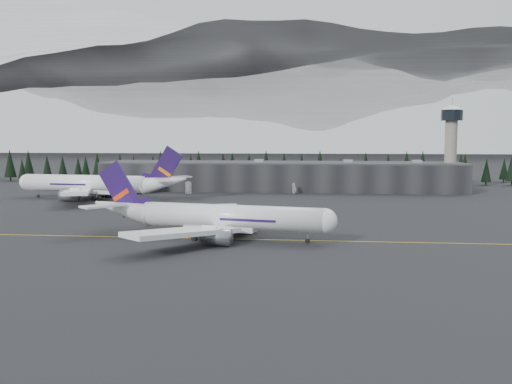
# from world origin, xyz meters

# --- Properties ---
(ground) EXTENTS (1400.00, 1400.00, 0.00)m
(ground) POSITION_xyz_m (0.00, 0.00, 0.00)
(ground) COLOR black
(ground) RESTS_ON ground
(taxiline) EXTENTS (400.00, 0.40, 0.02)m
(taxiline) POSITION_xyz_m (0.00, -2.00, 0.01)
(taxiline) COLOR gold
(taxiline) RESTS_ON ground
(terminal) EXTENTS (160.00, 30.00, 12.60)m
(terminal) POSITION_xyz_m (0.00, 125.00, 6.30)
(terminal) COLOR black
(terminal) RESTS_ON ground
(control_tower) EXTENTS (10.00, 10.00, 37.70)m
(control_tower) POSITION_xyz_m (75.00, 128.00, 23.41)
(control_tower) COLOR gray
(control_tower) RESTS_ON ground
(treeline) EXTENTS (360.00, 20.00, 15.00)m
(treeline) POSITION_xyz_m (0.00, 162.00, 7.50)
(treeline) COLOR black
(treeline) RESTS_ON ground
(mountain_ridge) EXTENTS (4400.00, 900.00, 420.00)m
(mountain_ridge) POSITION_xyz_m (0.00, 1000.00, 0.00)
(mountain_ridge) COLOR white
(mountain_ridge) RESTS_ON ground
(jet_main) EXTENTS (60.83, 55.65, 18.04)m
(jet_main) POSITION_xyz_m (-8.65, -1.01, 5.09)
(jet_main) COLOR white
(jet_main) RESTS_ON ground
(jet_parked) EXTENTS (70.16, 64.39, 20.69)m
(jet_parked) POSITION_xyz_m (-66.63, 77.62, 5.83)
(jet_parked) COLOR white
(jet_parked) RESTS_ON ground
(gse_vehicle_a) EXTENTS (2.62, 5.60, 1.55)m
(gse_vehicle_a) POSITION_xyz_m (-36.45, 97.75, 0.78)
(gse_vehicle_a) COLOR silver
(gse_vehicle_a) RESTS_ON ground
(gse_vehicle_b) EXTENTS (5.00, 2.75, 1.61)m
(gse_vehicle_b) POSITION_xyz_m (6.89, 106.22, 0.80)
(gse_vehicle_b) COLOR white
(gse_vehicle_b) RESTS_ON ground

